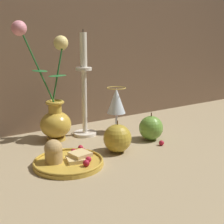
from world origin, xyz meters
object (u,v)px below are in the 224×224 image
wine_glass (116,103)px  candlestick (84,93)px  vase (54,109)px  plate_with_pastries (66,159)px  apple_beside_vase (151,128)px  apple_near_glass (117,138)px

wine_glass → candlestick: size_ratio=0.45×
wine_glass → vase: bearing=168.6°
candlestick → plate_with_pastries: bearing=-130.9°
wine_glass → candlestick: (-0.11, 0.04, 0.04)m
wine_glass → apple_beside_vase: bearing=-71.3°
apple_beside_vase → apple_near_glass: bearing=-169.1°
apple_near_glass → plate_with_pastries: bearing=-178.8°
vase → plate_with_pastries: bearing=-107.4°
vase → wine_glass: vase is taller
apple_near_glass → candlestick: bearing=88.1°
apple_beside_vase → candlestick: bearing=132.0°
plate_with_pastries → wine_glass: (0.28, 0.17, 0.09)m
candlestick → apple_near_glass: 0.23m
plate_with_pastries → wine_glass: bearing=30.5°
plate_with_pastries → apple_near_glass: size_ratio=1.95×
vase → plate_with_pastries: size_ratio=2.03×
wine_glass → apple_near_glass: bearing=-124.9°
plate_with_pastries → apple_beside_vase: bearing=5.9°
vase → plate_with_pastries: 0.24m
wine_glass → apple_near_glass: 0.21m
vase → apple_near_glass: bearing=-63.4°
candlestick → apple_near_glass: candlestick is taller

